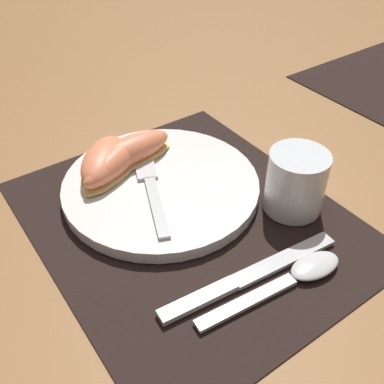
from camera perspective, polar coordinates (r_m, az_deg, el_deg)
ground_plane at (r=0.56m, az=-0.37°, el=-3.56°), size 3.00×3.00×0.00m
placemat at (r=0.56m, az=-0.37°, el=-3.41°), size 0.41×0.35×0.00m
plate at (r=0.59m, az=-4.29°, el=0.63°), size 0.26×0.26×0.02m
juice_glass at (r=0.56m, az=12.96°, el=0.86°), size 0.07×0.07×0.08m
knife at (r=0.49m, az=7.02°, el=-10.64°), size 0.04×0.22×0.01m
spoon at (r=0.50m, az=13.25°, el=-10.21°), size 0.04×0.18×0.01m
fork at (r=0.58m, az=-5.30°, el=1.26°), size 0.17×0.09×0.00m
citrus_wedge_0 at (r=0.62m, az=-8.05°, el=5.00°), size 0.06×0.14×0.04m
citrus_wedge_1 at (r=0.60m, az=-9.50°, el=3.87°), size 0.09×0.14×0.04m
citrus_wedge_2 at (r=0.60m, az=-11.17°, el=3.78°), size 0.12×0.11×0.04m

